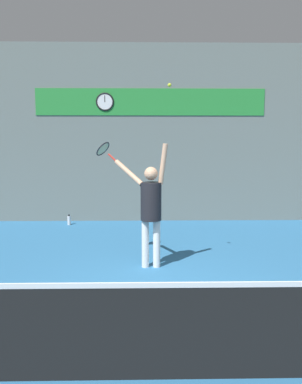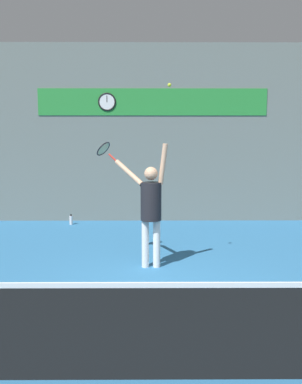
{
  "view_description": "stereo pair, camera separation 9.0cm",
  "coord_description": "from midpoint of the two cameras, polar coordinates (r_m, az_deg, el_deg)",
  "views": [
    {
      "loc": [
        -0.19,
        -4.65,
        2.21
      ],
      "look_at": [
        -0.07,
        1.9,
        1.37
      ],
      "focal_mm": 35.0,
      "sensor_mm": 36.0,
      "label": 1
    },
    {
      "loc": [
        -0.1,
        -4.66,
        2.21
      ],
      "look_at": [
        -0.07,
        1.9,
        1.37
      ],
      "focal_mm": 35.0,
      "sensor_mm": 36.0,
      "label": 2
    }
  ],
  "objects": [
    {
      "name": "ground_plane",
      "position": [
        5.15,
        0.66,
        -18.09
      ],
      "size": [
        18.0,
        18.0,
        0.0
      ],
      "primitive_type": "plane",
      "color": "teal"
    },
    {
      "name": "back_wall",
      "position": [
        10.77,
        -0.32,
        8.83
      ],
      "size": [
        18.0,
        0.1,
        5.0
      ],
      "color": "slate",
      "rests_on": "ground_plane"
    },
    {
      "name": "sponsor_banner",
      "position": [
        10.77,
        -0.32,
        13.56
      ],
      "size": [
        6.42,
        0.02,
        0.74
      ],
      "color": "#288C38"
    },
    {
      "name": "scoreboard_clock",
      "position": [
        10.81,
        -7.29,
        13.48
      ],
      "size": [
        0.51,
        0.05,
        0.51
      ],
      "color": "white"
    },
    {
      "name": "court_net",
      "position": [
        3.7,
        1.36,
        -20.21
      ],
      "size": [
        6.95,
        0.07,
        1.06
      ],
      "color": "#333333",
      "rests_on": "ground_plane"
    },
    {
      "name": "tennis_player",
      "position": [
        6.65,
        -0.45,
        -1.96
      ],
      "size": [
        0.99,
        0.62,
        2.22
      ],
      "color": "white",
      "rests_on": "ground_plane"
    },
    {
      "name": "tennis_racket",
      "position": [
        7.1,
        -7.59,
        6.43
      ],
      "size": [
        0.44,
        0.39,
        0.38
      ],
      "color": "red"
    },
    {
      "name": "tennis_ball",
      "position": [
        6.54,
        2.43,
        15.96
      ],
      "size": [
        0.07,
        0.07,
        0.07
      ],
      "color": "#CCDB2D"
    },
    {
      "name": "water_bottle",
      "position": [
        10.61,
        -12.62,
        -4.2
      ],
      "size": [
        0.09,
        0.09,
        0.29
      ],
      "color": "silver",
      "rests_on": "ground_plane"
    }
  ]
}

